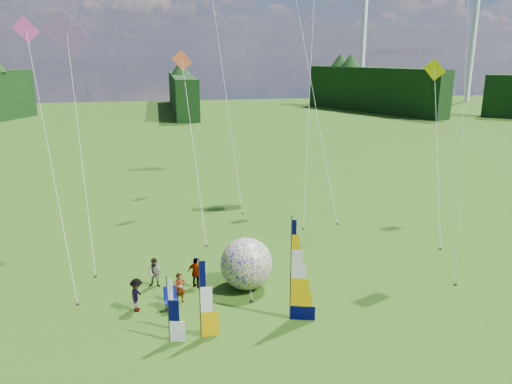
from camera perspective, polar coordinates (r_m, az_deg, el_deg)
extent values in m
plane|color=#396819|center=(21.38, 4.93, -17.15)|extent=(220.00, 220.00, 0.00)
sphere|color=#100297|center=(25.34, -1.11, -8.19)|extent=(3.39, 3.39, 2.63)
imported|color=#66594C|center=(24.41, -8.68, -10.80)|extent=(0.66, 0.57, 1.52)
imported|color=#66594C|center=(26.18, -11.44, -9.02)|extent=(0.82, 0.55, 1.54)
imported|color=#66594C|center=(24.07, -13.46, -11.38)|extent=(0.58, 1.09, 1.59)
imported|color=#66594C|center=(25.77, -6.86, -9.15)|extent=(1.00, 0.83, 1.60)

